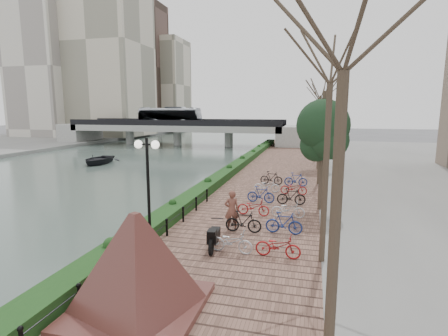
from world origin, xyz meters
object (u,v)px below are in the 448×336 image
(granite_monument, at_px, (137,262))
(motorcycle, at_px, (214,236))
(lamppost, at_px, (148,169))
(pedestrian, at_px, (232,210))
(boat, at_px, (98,159))

(granite_monument, relative_size, motorcycle, 3.03)
(lamppost, xyz_separation_m, pedestrian, (2.60, 3.11, -2.31))
(granite_monument, height_order, boat, granite_monument)
(lamppost, bearing_deg, motorcycle, 17.89)
(boat, bearing_deg, lamppost, -54.66)
(granite_monument, height_order, lamppost, lamppost)
(motorcycle, xyz_separation_m, boat, (-19.59, 21.05, -0.50))
(granite_monument, bearing_deg, motorcycle, 80.47)
(motorcycle, relative_size, pedestrian, 0.90)
(granite_monument, height_order, motorcycle, granite_monument)
(pedestrian, relative_size, boat, 0.38)
(granite_monument, relative_size, lamppost, 1.15)
(granite_monument, distance_m, lamppost, 4.70)
(motorcycle, distance_m, pedestrian, 2.37)
(lamppost, bearing_deg, granite_monument, -68.07)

